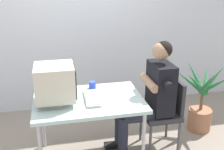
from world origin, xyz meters
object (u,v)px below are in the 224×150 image
crt_monitor (55,83)px  person_seated (151,94)px  desk (89,104)px  potted_plant (201,103)px  desk_mug (92,85)px  keyboard (92,98)px  office_chair (165,109)px

crt_monitor → person_seated: person_seated is taller
desk → potted_plant: (1.51, 0.30, -0.30)m
person_seated → desk_mug: size_ratio=14.71×
keyboard → crt_monitor: bearing=-179.7°
desk → crt_monitor: 0.43m
potted_plant → crt_monitor: bearing=-170.2°
desk → crt_monitor: crt_monitor is taller
keyboard → potted_plant: bearing=12.0°
crt_monitor → desk_mug: (0.41, 0.29, -0.18)m
desk → keyboard: keyboard is taller
desk → keyboard: (0.03, -0.01, 0.07)m
crt_monitor → office_chair: (1.23, 0.06, -0.46)m
desk_mug → keyboard: bearing=-100.0°
person_seated → desk_mug: person_seated is taller
desk → keyboard: size_ratio=2.75×
crt_monitor → desk_mug: crt_monitor is taller
office_chair → desk_mug: office_chair is taller
office_chair → person_seated: person_seated is taller
potted_plant → desk_mug: (-1.43, -0.03, 0.40)m
keyboard → desk_mug: 0.29m
desk_mug → potted_plant: bearing=1.2°
keyboard → desk_mug: (0.05, 0.28, 0.03)m
potted_plant → desk_mug: potted_plant is taller
office_chair → potted_plant: (0.61, 0.26, -0.11)m
crt_monitor → person_seated: size_ratio=0.31×
keyboard → office_chair: size_ratio=0.49×
desk → keyboard: bearing=-25.7°
crt_monitor → potted_plant: crt_monitor is taller
desk_mug → desk: bearing=-106.8°
desk → person_seated: (0.71, 0.04, 0.02)m
crt_monitor → keyboard: bearing=0.3°
keyboard → office_chair: (0.87, 0.06, -0.26)m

